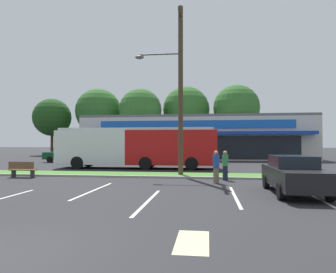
# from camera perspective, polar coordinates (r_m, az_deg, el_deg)

# --- Properties ---
(grass_median) EXTENTS (56.00, 2.20, 0.12)m
(grass_median) POSITION_cam_1_polar(r_m,az_deg,el_deg) (19.54, -4.37, -7.09)
(grass_median) COLOR #427A2D
(grass_median) RESTS_ON ground_plane
(curb_lip) EXTENTS (56.00, 0.24, 0.12)m
(curb_lip) POSITION_cam_1_polar(r_m,az_deg,el_deg) (18.36, -5.16, -7.48)
(curb_lip) COLOR #99968C
(curb_lip) RESTS_ON ground_plane
(parking_stripe_1) EXTENTS (0.12, 4.80, 0.01)m
(parking_stripe_1) POSITION_cam_1_polar(r_m,az_deg,el_deg) (13.90, -13.72, -9.74)
(parking_stripe_1) COLOR silver
(parking_stripe_1) RESTS_ON ground_plane
(parking_stripe_2) EXTENTS (0.12, 4.80, 0.01)m
(parking_stripe_2) POSITION_cam_1_polar(r_m,az_deg,el_deg) (11.11, -3.78, -11.97)
(parking_stripe_2) COLOR silver
(parking_stripe_2) RESTS_ON ground_plane
(parking_stripe_3) EXTENTS (0.12, 4.80, 0.01)m
(parking_stripe_3) POSITION_cam_1_polar(r_m,az_deg,el_deg) (12.40, 12.37, -10.81)
(parking_stripe_3) COLOR silver
(parking_stripe_3) RESTS_ON ground_plane
(parking_stripe_4) EXTENTS (0.12, 4.80, 0.01)m
(parking_stripe_4) POSITION_cam_1_polar(r_m,az_deg,el_deg) (12.35, 27.00, -10.75)
(parking_stripe_4) COLOR silver
(parking_stripe_4) RESTS_ON ground_plane
(lot_arrow) EXTENTS (0.70, 1.60, 0.01)m
(lot_arrow) POSITION_cam_1_polar(r_m,az_deg,el_deg) (6.83, 4.56, -18.96)
(lot_arrow) COLOR beige
(lot_arrow) RESTS_ON ground_plane
(storefront_building) EXTENTS (27.77, 11.95, 5.38)m
(storefront_building) POSITION_cam_1_polar(r_m,az_deg,el_deg) (40.35, 5.30, -0.26)
(storefront_building) COLOR beige
(storefront_building) RESTS_ON ground_plane
(tree_far_left) EXTENTS (6.19, 6.19, 9.36)m
(tree_far_left) POSITION_cam_1_polar(r_m,az_deg,el_deg) (54.30, -20.79, 3.35)
(tree_far_left) COLOR #473323
(tree_far_left) RESTS_ON ground_plane
(tree_left) EXTENTS (7.47, 7.47, 10.96)m
(tree_left) POSITION_cam_1_polar(r_m,az_deg,el_deg) (51.85, -12.84, 4.58)
(tree_left) COLOR #473323
(tree_left) RESTS_ON ground_plane
(tree_mid_left) EXTENTS (6.78, 6.78, 10.58)m
(tree_mid_left) POSITION_cam_1_polar(r_m,az_deg,el_deg) (48.57, -5.19, 4.90)
(tree_mid_left) COLOR #473323
(tree_mid_left) RESTS_ON ground_plane
(tree_mid) EXTENTS (7.73, 7.73, 11.41)m
(tree_mid) POSITION_cam_1_polar(r_m,az_deg,el_deg) (51.13, 3.40, 5.00)
(tree_mid) COLOR #473323
(tree_mid) RESTS_ON ground_plane
(tree_mid_right) EXTENTS (7.33, 7.33, 11.30)m
(tree_mid_right) POSITION_cam_1_polar(r_m,az_deg,el_deg) (50.15, 12.63, 5.25)
(tree_mid_right) COLOR #473323
(tree_mid_right) RESTS_ON ground_plane
(utility_pole) EXTENTS (3.03, 2.40, 10.58)m
(utility_pole) POSITION_cam_1_polar(r_m,az_deg,el_deg) (19.23, 1.96, 9.51)
(utility_pole) COLOR #4C3826
(utility_pole) RESTS_ON ground_plane
(city_bus) EXTENTS (12.88, 2.77, 3.25)m
(city_bus) POSITION_cam_1_polar(r_m,az_deg,el_deg) (24.81, -5.89, -1.86)
(city_bus) COLOR #B71414
(city_bus) RESTS_ON ground_plane
(bus_stop_bench) EXTENTS (1.60, 0.45, 0.95)m
(bus_stop_bench) POSITION_cam_1_polar(r_m,az_deg,el_deg) (20.34, -25.51, -5.49)
(bus_stop_bench) COLOR brown
(bus_stop_bench) RESTS_ON ground_plane
(car_0) EXTENTS (4.42, 1.90, 1.57)m
(car_0) POSITION_cam_1_polar(r_m,az_deg,el_deg) (34.20, -18.39, -3.23)
(car_0) COLOR #0C3F1E
(car_0) RESTS_ON ground_plane
(car_2) EXTENTS (1.91, 4.60, 1.55)m
(car_2) POSITION_cam_1_polar(r_m,az_deg,el_deg) (13.57, 22.39, -6.53)
(car_2) COLOR black
(car_2) RESTS_ON ground_plane
(pedestrian_near_bench) EXTENTS (0.34, 0.34, 1.67)m
(pedestrian_near_bench) POSITION_cam_1_polar(r_m,az_deg,el_deg) (15.97, 8.95, -5.60)
(pedestrian_near_bench) COLOR #726651
(pedestrian_near_bench) RESTS_ON ground_plane
(pedestrian_by_pole) EXTENTS (0.33, 0.33, 1.64)m
(pedestrian_by_pole) POSITION_cam_1_polar(r_m,az_deg,el_deg) (17.32, 10.61, -5.31)
(pedestrian_by_pole) COLOR #1E2338
(pedestrian_by_pole) RESTS_ON ground_plane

